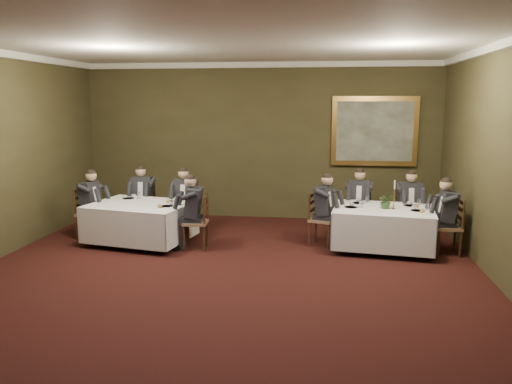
% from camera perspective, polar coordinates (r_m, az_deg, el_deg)
% --- Properties ---
extents(ground, '(10.00, 10.00, 0.00)m').
position_cam_1_polar(ground, '(6.93, -5.08, -12.19)').
color(ground, black).
rests_on(ground, ground).
extents(ceiling, '(8.00, 10.00, 0.10)m').
position_cam_1_polar(ceiling, '(6.46, -5.60, 17.87)').
color(ceiling, silver).
rests_on(ceiling, back_wall).
extents(back_wall, '(8.00, 0.10, 3.50)m').
position_cam_1_polar(back_wall, '(11.36, 0.35, 5.78)').
color(back_wall, '#36331B').
rests_on(back_wall, ground).
extents(crown_molding, '(8.00, 10.00, 0.12)m').
position_cam_1_polar(crown_molding, '(6.45, -5.59, 17.34)').
color(crown_molding, white).
rests_on(crown_molding, back_wall).
extents(table_main, '(1.90, 1.54, 0.67)m').
position_cam_1_polar(table_main, '(9.28, 14.30, -3.70)').
color(table_main, black).
rests_on(table_main, ground).
extents(table_second, '(2.03, 1.69, 0.67)m').
position_cam_1_polar(table_second, '(9.65, -13.04, -3.12)').
color(table_second, black).
rests_on(table_second, ground).
extents(chair_main_backleft, '(0.51, 0.49, 1.00)m').
position_cam_1_polar(chair_main_backleft, '(10.21, 11.66, -3.29)').
color(chair_main_backleft, brown).
rests_on(chair_main_backleft, ground).
extents(diner_main_backleft, '(0.48, 0.55, 1.35)m').
position_cam_1_polar(diner_main_backleft, '(10.15, 11.70, -2.05)').
color(diner_main_backleft, black).
rests_on(diner_main_backleft, chair_main_backleft).
extents(chair_main_backright, '(0.48, 0.46, 1.00)m').
position_cam_1_polar(chair_main_backright, '(10.21, 16.93, -3.53)').
color(chair_main_backright, brown).
rests_on(chair_main_backright, ground).
extents(diner_main_backright, '(0.45, 0.52, 1.35)m').
position_cam_1_polar(diner_main_backright, '(10.15, 17.02, -2.29)').
color(diner_main_backright, black).
rests_on(diner_main_backright, chair_main_backright).
extents(chair_main_endleft, '(0.53, 0.54, 1.00)m').
position_cam_1_polar(chair_main_endleft, '(9.39, 7.45, -4.35)').
color(chair_main_endleft, brown).
rests_on(chair_main_endleft, ground).
extents(diner_main_endleft, '(0.57, 0.52, 1.35)m').
position_cam_1_polar(diner_main_endleft, '(9.33, 7.55, -3.00)').
color(diner_main_endleft, black).
rests_on(diner_main_endleft, chair_main_endleft).
extents(chair_main_endright, '(0.42, 0.44, 1.00)m').
position_cam_1_polar(chair_main_endright, '(9.39, 21.06, -4.96)').
color(chair_main_endright, brown).
rests_on(chair_main_endright, ground).
extents(diner_main_endright, '(0.48, 0.42, 1.35)m').
position_cam_1_polar(diner_main_endright, '(9.34, 21.08, -3.61)').
color(diner_main_endright, black).
rests_on(diner_main_endright, chair_main_endright).
extents(chair_sec_backleft, '(0.45, 0.43, 1.00)m').
position_cam_1_polar(chair_sec_backleft, '(10.71, -12.68, -2.69)').
color(chair_sec_backleft, brown).
rests_on(chair_sec_backleft, ground).
extents(diner_sec_backleft, '(0.43, 0.49, 1.35)m').
position_cam_1_polar(diner_sec_backleft, '(10.65, -12.75, -1.51)').
color(diner_sec_backleft, black).
rests_on(diner_sec_backleft, chair_sec_backleft).
extents(chair_sec_backright, '(0.48, 0.46, 1.00)m').
position_cam_1_polar(chair_sec_backright, '(10.26, -7.99, -3.11)').
color(chair_sec_backright, brown).
rests_on(chair_sec_backright, ground).
extents(diner_sec_backright, '(0.45, 0.51, 1.35)m').
position_cam_1_polar(diner_sec_backright, '(10.20, -8.04, -1.88)').
color(diner_sec_backright, black).
rests_on(diner_sec_backright, chair_sec_backright).
extents(chair_sec_endright, '(0.45, 0.47, 1.00)m').
position_cam_1_polar(chair_sec_endright, '(9.17, -6.82, -4.70)').
color(chair_sec_endright, brown).
rests_on(chair_sec_endright, ground).
extents(diner_sec_endright, '(0.51, 0.44, 1.35)m').
position_cam_1_polar(diner_sec_endright, '(9.11, -6.92, -3.31)').
color(diner_sec_endright, black).
rests_on(diner_sec_endright, chair_sec_endright).
extents(chair_sec_endleft, '(0.45, 0.47, 1.00)m').
position_cam_1_polar(chair_sec_endleft, '(10.32, -18.48, -3.47)').
color(chair_sec_endleft, brown).
rests_on(chair_sec_endleft, ground).
extents(diner_sec_endleft, '(0.51, 0.44, 1.35)m').
position_cam_1_polar(diner_sec_endleft, '(10.27, -18.49, -2.23)').
color(diner_sec_endleft, black).
rests_on(diner_sec_endleft, chair_sec_endleft).
extents(centerpiece, '(0.35, 0.33, 0.31)m').
position_cam_1_polar(centerpiece, '(9.17, 14.63, -0.89)').
color(centerpiece, '#2D5926').
rests_on(centerpiece, table_main).
extents(candlestick, '(0.08, 0.08, 0.53)m').
position_cam_1_polar(candlestick, '(9.13, 15.49, -0.71)').
color(candlestick, '#C28D3B').
rests_on(candlestick, table_main).
extents(place_setting_table_main, '(0.33, 0.31, 0.14)m').
position_cam_1_polar(place_setting_table_main, '(9.61, 11.89, -1.02)').
color(place_setting_table_main, white).
rests_on(place_setting_table_main, table_main).
extents(place_setting_table_second, '(0.33, 0.31, 0.14)m').
position_cam_1_polar(place_setting_table_second, '(10.16, -14.04, -0.50)').
color(place_setting_table_second, white).
rests_on(place_setting_table_second, table_second).
extents(painting, '(1.85, 0.09, 1.51)m').
position_cam_1_polar(painting, '(11.24, 13.38, 6.77)').
color(painting, '#BE9245').
rests_on(painting, back_wall).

